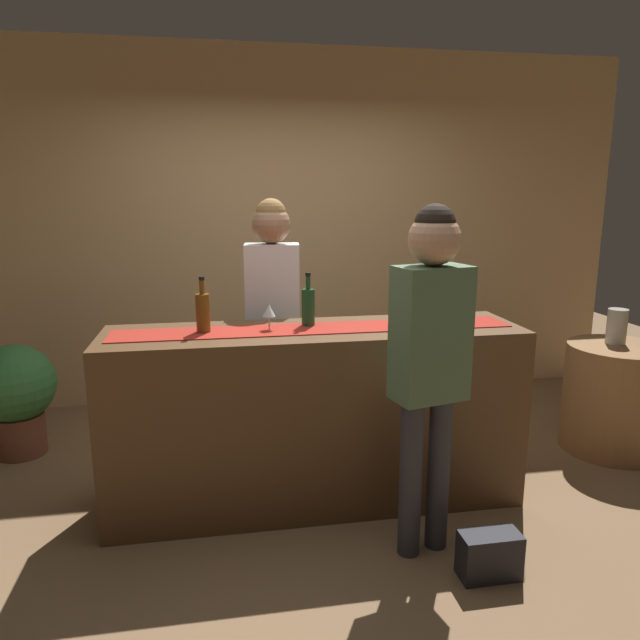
% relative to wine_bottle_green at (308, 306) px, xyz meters
% --- Properties ---
extents(ground_plane, '(10.00, 10.00, 0.00)m').
position_rel_wine_bottle_green_xyz_m(ground_plane, '(0.02, -0.08, -1.13)').
color(ground_plane, brown).
extents(back_wall, '(6.00, 0.12, 2.90)m').
position_rel_wine_bottle_green_xyz_m(back_wall, '(0.02, 1.82, 0.32)').
color(back_wall, tan).
rests_on(back_wall, ground).
extents(bar_counter, '(2.30, 0.60, 1.02)m').
position_rel_wine_bottle_green_xyz_m(bar_counter, '(0.02, -0.08, -0.62)').
color(bar_counter, '#543821').
rests_on(bar_counter, ground).
extents(counter_runner_cloth, '(2.19, 0.28, 0.01)m').
position_rel_wine_bottle_green_xyz_m(counter_runner_cloth, '(0.02, -0.08, -0.11)').
color(counter_runner_cloth, maroon).
rests_on(counter_runner_cloth, bar_counter).
extents(wine_bottle_green, '(0.07, 0.07, 0.30)m').
position_rel_wine_bottle_green_xyz_m(wine_bottle_green, '(0.00, 0.00, 0.00)').
color(wine_bottle_green, '#194723').
rests_on(wine_bottle_green, bar_counter).
extents(wine_bottle_clear, '(0.07, 0.07, 0.30)m').
position_rel_wine_bottle_green_xyz_m(wine_bottle_clear, '(0.58, -0.04, 0.00)').
color(wine_bottle_clear, '#B2C6C1').
rests_on(wine_bottle_clear, bar_counter).
extents(wine_bottle_amber, '(0.07, 0.07, 0.30)m').
position_rel_wine_bottle_green_xyz_m(wine_bottle_amber, '(-0.58, -0.06, 0.00)').
color(wine_bottle_amber, brown).
rests_on(wine_bottle_amber, bar_counter).
extents(wine_glass_near_customer, '(0.07, 0.07, 0.14)m').
position_rel_wine_bottle_green_xyz_m(wine_glass_near_customer, '(0.87, -0.10, -0.01)').
color(wine_glass_near_customer, silver).
rests_on(wine_glass_near_customer, bar_counter).
extents(wine_glass_mid_counter, '(0.07, 0.07, 0.14)m').
position_rel_wine_bottle_green_xyz_m(wine_glass_mid_counter, '(-0.22, -0.07, -0.01)').
color(wine_glass_mid_counter, silver).
rests_on(wine_glass_mid_counter, bar_counter).
extents(bartender, '(0.36, 0.24, 1.72)m').
position_rel_wine_bottle_green_xyz_m(bartender, '(-0.15, 0.50, -0.07)').
color(bartender, '#26262B').
rests_on(bartender, ground).
extents(customer_sipping, '(0.38, 0.27, 1.71)m').
position_rel_wine_bottle_green_xyz_m(customer_sipping, '(0.47, -0.67, -0.07)').
color(customer_sipping, '#33333D').
rests_on(customer_sipping, ground).
extents(round_side_table, '(0.68, 0.68, 0.74)m').
position_rel_wine_bottle_green_xyz_m(round_side_table, '(2.17, 0.24, -0.76)').
color(round_side_table, olive).
rests_on(round_side_table, ground).
extents(vase_on_side_table, '(0.13, 0.13, 0.24)m').
position_rel_wine_bottle_green_xyz_m(vase_on_side_table, '(2.17, 0.30, -0.27)').
color(vase_on_side_table, '#A8A399').
rests_on(vase_on_side_table, round_side_table).
extents(potted_plant_tall, '(0.52, 0.52, 0.76)m').
position_rel_wine_bottle_green_xyz_m(potted_plant_tall, '(-1.85, 0.86, -0.69)').
color(potted_plant_tall, brown).
rests_on(potted_plant_tall, ground).
extents(handbag, '(0.28, 0.14, 0.22)m').
position_rel_wine_bottle_green_xyz_m(handbag, '(0.70, -0.93, -1.02)').
color(handbag, black).
rests_on(handbag, ground).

